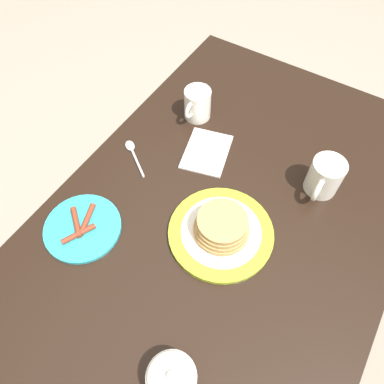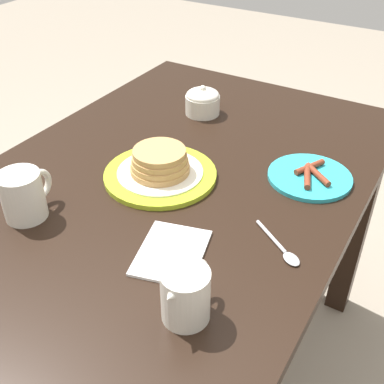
{
  "view_description": "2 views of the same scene",
  "coord_description": "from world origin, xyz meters",
  "px_view_note": "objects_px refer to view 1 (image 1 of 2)",
  "views": [
    {
      "loc": [
        0.42,
        0.18,
        1.57
      ],
      "look_at": [
        -0.02,
        -0.09,
        0.78
      ],
      "focal_mm": 35.0,
      "sensor_mm": 36.0,
      "label": 1
    },
    {
      "loc": [
        -0.72,
        -0.51,
        1.36
      ],
      "look_at": [
        -0.02,
        -0.09,
        0.78
      ],
      "focal_mm": 45.0,
      "sensor_mm": 36.0,
      "label": 2
    }
  ],
  "objects_px": {
    "pancake_plate": "(221,229)",
    "spoon": "(133,152)",
    "napkin": "(207,152)",
    "creamer_pitcher": "(198,103)",
    "side_plate_bacon": "(82,227)",
    "coffee_mug": "(324,177)",
    "sugar_bowl": "(172,378)"
  },
  "relations": [
    {
      "from": "pancake_plate",
      "to": "spoon",
      "type": "xyz_separation_m",
      "value": [
        -0.09,
        -0.33,
        -0.02
      ]
    },
    {
      "from": "spoon",
      "to": "napkin",
      "type": "bearing_deg",
      "value": 122.23
    },
    {
      "from": "creamer_pitcher",
      "to": "spoon",
      "type": "height_order",
      "value": "creamer_pitcher"
    },
    {
      "from": "creamer_pitcher",
      "to": "napkin",
      "type": "relative_size",
      "value": 0.68
    },
    {
      "from": "pancake_plate",
      "to": "side_plate_bacon",
      "type": "relative_size",
      "value": 1.35
    },
    {
      "from": "side_plate_bacon",
      "to": "spoon",
      "type": "xyz_separation_m",
      "value": [
        -0.26,
        -0.04,
        -0.0
      ]
    },
    {
      "from": "coffee_mug",
      "to": "creamer_pitcher",
      "type": "distance_m",
      "value": 0.41
    },
    {
      "from": "creamer_pitcher",
      "to": "napkin",
      "type": "distance_m",
      "value": 0.15
    },
    {
      "from": "side_plate_bacon",
      "to": "spoon",
      "type": "bearing_deg",
      "value": -171.06
    },
    {
      "from": "sugar_bowl",
      "to": "spoon",
      "type": "xyz_separation_m",
      "value": [
        -0.42,
        -0.41,
        -0.03
      ]
    },
    {
      "from": "sugar_bowl",
      "to": "creamer_pitcher",
      "type": "bearing_deg",
      "value": -152.42
    },
    {
      "from": "creamer_pitcher",
      "to": "spoon",
      "type": "bearing_deg",
      "value": -19.43
    },
    {
      "from": "creamer_pitcher",
      "to": "sugar_bowl",
      "type": "height_order",
      "value": "creamer_pitcher"
    },
    {
      "from": "pancake_plate",
      "to": "spoon",
      "type": "relative_size",
      "value": 2.08
    },
    {
      "from": "pancake_plate",
      "to": "coffee_mug",
      "type": "xyz_separation_m",
      "value": [
        -0.25,
        0.15,
        0.03
      ]
    },
    {
      "from": "side_plate_bacon",
      "to": "coffee_mug",
      "type": "relative_size",
      "value": 1.58
    },
    {
      "from": "sugar_bowl",
      "to": "spoon",
      "type": "relative_size",
      "value": 0.78
    },
    {
      "from": "coffee_mug",
      "to": "sugar_bowl",
      "type": "bearing_deg",
      "value": -7.38
    },
    {
      "from": "sugar_bowl",
      "to": "spoon",
      "type": "distance_m",
      "value": 0.59
    },
    {
      "from": "creamer_pitcher",
      "to": "spoon",
      "type": "relative_size",
      "value": 0.98
    },
    {
      "from": "sugar_bowl",
      "to": "coffee_mug",
      "type": "bearing_deg",
      "value": 172.62
    },
    {
      "from": "side_plate_bacon",
      "to": "spoon",
      "type": "distance_m",
      "value": 0.26
    },
    {
      "from": "pancake_plate",
      "to": "side_plate_bacon",
      "type": "bearing_deg",
      "value": -60.55
    },
    {
      "from": "pancake_plate",
      "to": "coffee_mug",
      "type": "bearing_deg",
      "value": 148.81
    },
    {
      "from": "sugar_bowl",
      "to": "spoon",
      "type": "height_order",
      "value": "sugar_bowl"
    },
    {
      "from": "pancake_plate",
      "to": "sugar_bowl",
      "type": "xyz_separation_m",
      "value": [
        0.33,
        0.08,
        0.01
      ]
    },
    {
      "from": "side_plate_bacon",
      "to": "sugar_bowl",
      "type": "bearing_deg",
      "value": 66.31
    },
    {
      "from": "napkin",
      "to": "pancake_plate",
      "type": "bearing_deg",
      "value": 38.36
    },
    {
      "from": "pancake_plate",
      "to": "napkin",
      "type": "bearing_deg",
      "value": -141.64
    },
    {
      "from": "pancake_plate",
      "to": "side_plate_bacon",
      "type": "height_order",
      "value": "pancake_plate"
    },
    {
      "from": "coffee_mug",
      "to": "spoon",
      "type": "relative_size",
      "value": 0.98
    },
    {
      "from": "pancake_plate",
      "to": "sugar_bowl",
      "type": "relative_size",
      "value": 2.66
    }
  ]
}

